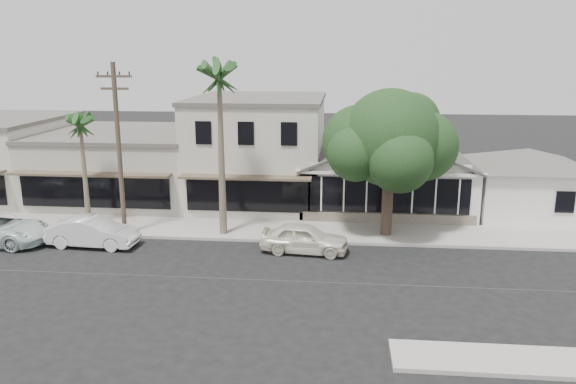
# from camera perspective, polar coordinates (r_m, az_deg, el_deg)

# --- Properties ---
(ground) EXTENTS (140.00, 140.00, 0.00)m
(ground) POSITION_cam_1_polar(r_m,az_deg,el_deg) (24.12, -0.38, -9.02)
(ground) COLOR black
(ground) RESTS_ON ground
(sidewalk_north) EXTENTS (90.00, 3.50, 0.15)m
(sidewalk_north) POSITION_cam_1_polar(r_m,az_deg,el_deg) (32.01, -13.53, -3.44)
(sidewalk_north) COLOR #9E9991
(sidewalk_north) RESTS_ON ground
(corner_shop) EXTENTS (10.40, 8.60, 5.10)m
(corner_shop) POSITION_cam_1_polar(r_m,az_deg,el_deg) (35.34, 9.80, 2.62)
(corner_shop) COLOR white
(corner_shop) RESTS_ON ground
(side_cottage) EXTENTS (6.00, 6.00, 3.00)m
(side_cottage) POSITION_cam_1_polar(r_m,az_deg,el_deg) (36.21, 22.88, 0.18)
(side_cottage) COLOR white
(side_cottage) RESTS_ON ground
(row_building_near) EXTENTS (8.00, 10.00, 6.50)m
(row_building_near) POSITION_cam_1_polar(r_m,az_deg,el_deg) (36.51, -2.92, 4.18)
(row_building_near) COLOR silver
(row_building_near) RESTS_ON ground
(row_building_midnear) EXTENTS (10.00, 10.00, 4.20)m
(row_building_midnear) POSITION_cam_1_polar(r_m,az_deg,el_deg) (39.05, -16.10, 2.57)
(row_building_midnear) COLOR #B2AEA0
(row_building_midnear) RESTS_ON ground
(utility_pole) EXTENTS (1.80, 0.24, 9.00)m
(utility_pole) POSITION_cam_1_polar(r_m,az_deg,el_deg) (29.90, -16.81, 4.43)
(utility_pole) COLOR brown
(utility_pole) RESTS_ON ground
(car_0) EXTENTS (4.38, 2.11, 1.44)m
(car_0) POSITION_cam_1_polar(r_m,az_deg,el_deg) (27.20, 1.67, -4.71)
(car_0) COLOR white
(car_0) RESTS_ON ground
(car_1) EXTENTS (4.56, 1.80, 1.47)m
(car_1) POSITION_cam_1_polar(r_m,az_deg,el_deg) (29.67, -19.22, -3.87)
(car_1) COLOR silver
(car_1) RESTS_ON ground
(shade_tree) EXTENTS (6.98, 6.31, 7.75)m
(shade_tree) POSITION_cam_1_polar(r_m,az_deg,el_deg) (29.14, 10.17, 5.19)
(shade_tree) COLOR #4D392E
(shade_tree) RESTS_ON ground
(palm_east) EXTENTS (2.78, 2.78, 9.56)m
(palm_east) POSITION_cam_1_polar(r_m,az_deg,el_deg) (28.52, -7.02, 11.45)
(palm_east) COLOR #726651
(palm_east) RESTS_ON ground
(palm_mid) EXTENTS (2.32, 2.32, 6.67)m
(palm_mid) POSITION_cam_1_polar(r_m,az_deg,el_deg) (32.15, -20.35, 6.43)
(palm_mid) COLOR #726651
(palm_mid) RESTS_ON ground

